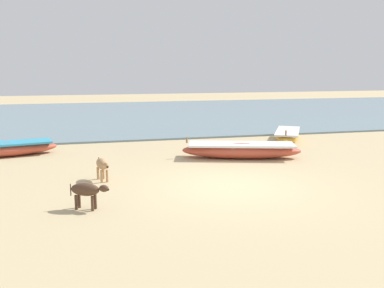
{
  "coord_description": "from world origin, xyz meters",
  "views": [
    {
      "loc": [
        -3.56,
        -10.03,
        3.03
      ],
      "look_at": [
        -0.28,
        3.05,
        0.6
      ],
      "focal_mm": 39.46,
      "sensor_mm": 36.0,
      "label": 1
    }
  ],
  "objects_px": {
    "fishing_boat_1": "(287,135)",
    "calf_near_dark": "(87,191)",
    "fishing_boat_5": "(7,149)",
    "calf_far_tan": "(102,165)",
    "fishing_boat_2": "(241,150)"
  },
  "relations": [
    {
      "from": "calf_near_dark",
      "to": "calf_far_tan",
      "type": "distance_m",
      "value": 2.35
    },
    {
      "from": "fishing_boat_5",
      "to": "calf_near_dark",
      "type": "height_order",
      "value": "fishing_boat_5"
    },
    {
      "from": "fishing_boat_1",
      "to": "calf_near_dark",
      "type": "height_order",
      "value": "fishing_boat_1"
    },
    {
      "from": "fishing_boat_5",
      "to": "calf_near_dark",
      "type": "distance_m",
      "value": 7.03
    },
    {
      "from": "fishing_boat_2",
      "to": "calf_far_tan",
      "type": "xyz_separation_m",
      "value": [
        -4.71,
        -1.88,
        0.17
      ]
    },
    {
      "from": "fishing_boat_2",
      "to": "calf_near_dark",
      "type": "xyz_separation_m",
      "value": [
        -5.14,
        -4.2,
        0.15
      ]
    },
    {
      "from": "fishing_boat_2",
      "to": "calf_far_tan",
      "type": "bearing_deg",
      "value": 38.23
    },
    {
      "from": "fishing_boat_5",
      "to": "calf_near_dark",
      "type": "xyz_separation_m",
      "value": [
        2.68,
        -6.5,
        0.16
      ]
    },
    {
      "from": "fishing_boat_2",
      "to": "fishing_boat_5",
      "type": "distance_m",
      "value": 8.16
    },
    {
      "from": "fishing_boat_5",
      "to": "calf_far_tan",
      "type": "distance_m",
      "value": 5.22
    },
    {
      "from": "fishing_boat_1",
      "to": "fishing_boat_5",
      "type": "relative_size",
      "value": 0.91
    },
    {
      "from": "fishing_boat_2",
      "to": "fishing_boat_5",
      "type": "relative_size",
      "value": 1.2
    },
    {
      "from": "fishing_boat_5",
      "to": "calf_far_tan",
      "type": "relative_size",
      "value": 3.69
    },
    {
      "from": "fishing_boat_1",
      "to": "fishing_boat_5",
      "type": "distance_m",
      "value": 10.92
    },
    {
      "from": "calf_far_tan",
      "to": "fishing_boat_1",
      "type": "bearing_deg",
      "value": 108.35
    }
  ]
}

